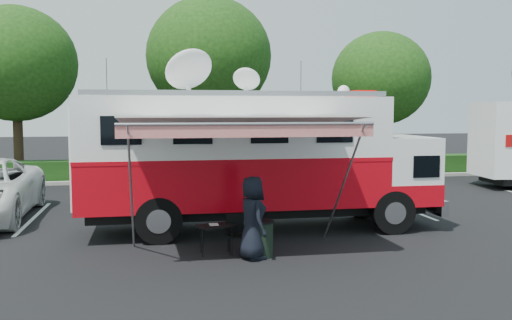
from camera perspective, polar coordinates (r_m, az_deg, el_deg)
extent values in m
plane|color=black|center=(15.93, 0.34, -6.98)|extent=(120.00, 120.00, 0.00)
cube|color=#9E998E|center=(27.40, 4.16, -1.79)|extent=(60.00, 0.35, 0.15)
cube|color=black|center=(28.22, 3.70, -0.72)|extent=(60.00, 1.20, 1.00)
cylinder|color=black|center=(28.95, -22.69, 2.42)|extent=(0.44, 0.44, 4.40)
ellipsoid|color=#14380F|center=(29.01, -22.91, 8.86)|extent=(5.63, 5.63, 5.35)
cylinder|color=black|center=(28.47, -4.67, 3.16)|extent=(0.44, 0.44, 4.80)
ellipsoid|color=#14380F|center=(28.58, -4.72, 10.29)|extent=(6.14, 6.14, 5.84)
cylinder|color=black|center=(30.76, 12.27, 2.45)|extent=(0.44, 0.44, 4.00)
ellipsoid|color=#14380F|center=(30.77, 12.37, 7.96)|extent=(5.12, 5.12, 4.86)
cube|color=silver|center=(18.92, -21.32, -5.40)|extent=(0.12, 5.50, 0.01)
cube|color=silver|center=(18.76, -2.93, -5.15)|extent=(0.12, 5.50, 0.01)
cube|color=silver|center=(20.44, 14.04, -4.45)|extent=(0.12, 5.50, 0.01)
cube|color=black|center=(15.82, 0.34, -4.90)|extent=(9.17, 1.49, 0.32)
cylinder|color=black|center=(15.74, 13.52, -5.09)|extent=(1.17, 0.34, 1.17)
cylinder|color=black|center=(17.88, 10.43, -3.83)|extent=(1.17, 0.34, 1.17)
cylinder|color=black|center=(14.39, -9.72, -5.97)|extent=(1.17, 0.34, 1.17)
cylinder|color=black|center=(16.70, -9.86, -4.45)|extent=(1.17, 0.34, 1.17)
cube|color=silver|center=(17.39, 16.28, -4.02)|extent=(0.21, 2.67, 0.43)
cube|color=white|center=(16.92, 13.94, -0.75)|extent=(1.49, 2.67, 1.81)
cube|color=red|center=(16.99, 13.90, -2.90)|extent=(1.51, 2.69, 0.59)
cube|color=black|center=(17.19, 16.07, 0.36)|extent=(0.13, 2.37, 0.75)
cube|color=red|center=(15.58, -2.36, -2.08)|extent=(8.11, 2.67, 1.28)
cube|color=red|center=(15.51, -2.37, 0.26)|extent=(8.13, 2.69, 0.11)
cube|color=white|center=(15.47, -2.38, 3.22)|extent=(8.11, 2.67, 1.49)
cube|color=white|center=(15.46, -2.39, 6.14)|extent=(8.11, 2.67, 0.09)
cube|color=#CC0505|center=(16.39, 10.34, 6.52)|extent=(0.59, 1.01, 0.17)
sphere|color=white|center=(17.36, 8.75, 6.81)|extent=(0.36, 0.36, 0.36)
ellipsoid|color=white|center=(15.21, -6.74, 8.99)|extent=(1.28, 1.28, 0.38)
ellipsoid|color=white|center=(15.76, -0.96, 8.10)|extent=(0.75, 0.75, 0.21)
cylinder|color=black|center=(15.79, -14.71, 7.94)|extent=(0.02, 0.02, 1.07)
cylinder|color=black|center=(15.76, -8.45, 8.05)|extent=(0.02, 0.02, 1.07)
cylinder|color=black|center=(16.31, 4.51, 7.98)|extent=(0.02, 0.02, 1.07)
cube|color=silver|center=(12.85, -1.64, 4.05)|extent=(5.33, 2.56, 0.22)
cube|color=red|center=(11.61, -0.66, 3.00)|extent=(5.33, 0.04, 0.30)
cylinder|color=#B2B2B7|center=(11.59, -0.64, 3.63)|extent=(5.33, 0.07, 0.07)
cylinder|color=#B2B2B7|center=(12.74, -12.38, -3.17)|extent=(0.05, 2.75, 3.08)
cylinder|color=#B2B2B7|center=(13.49, 8.63, -2.66)|extent=(0.05, 2.75, 3.08)
imported|color=black|center=(12.91, -0.36, -9.85)|extent=(0.78, 1.02, 1.85)
cube|color=black|center=(13.17, -4.00, -6.58)|extent=(0.96, 0.82, 0.04)
cylinder|color=black|center=(13.00, -5.35, -8.24)|extent=(0.02, 0.02, 0.67)
cylinder|color=black|center=(13.41, -5.52, -7.83)|extent=(0.02, 0.02, 0.67)
cylinder|color=black|center=(13.08, -2.42, -8.14)|extent=(0.02, 0.02, 0.67)
cylinder|color=black|center=(13.48, -2.67, -7.74)|extent=(0.02, 0.02, 0.67)
cube|color=silver|center=(13.21, -4.24, -6.44)|extent=(0.21, 0.29, 0.01)
cube|color=black|center=(13.29, -1.98, -7.54)|extent=(0.50, 0.50, 0.04)
cube|color=black|center=(13.45, -2.12, -6.38)|extent=(0.42, 0.12, 0.47)
cylinder|color=black|center=(13.16, -2.60, -8.62)|extent=(0.02, 0.02, 0.42)
cylinder|color=black|center=(13.48, -2.80, -8.29)|extent=(0.02, 0.02, 0.42)
cylinder|color=black|center=(13.21, -1.14, -8.56)|extent=(0.02, 0.02, 0.42)
cylinder|color=black|center=(13.53, -1.37, -8.23)|extent=(0.02, 0.02, 0.42)
cylinder|color=black|center=(12.99, 0.58, -7.95)|extent=(0.51, 0.51, 0.79)
cylinder|color=black|center=(12.91, 0.58, -6.17)|extent=(0.55, 0.55, 0.04)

